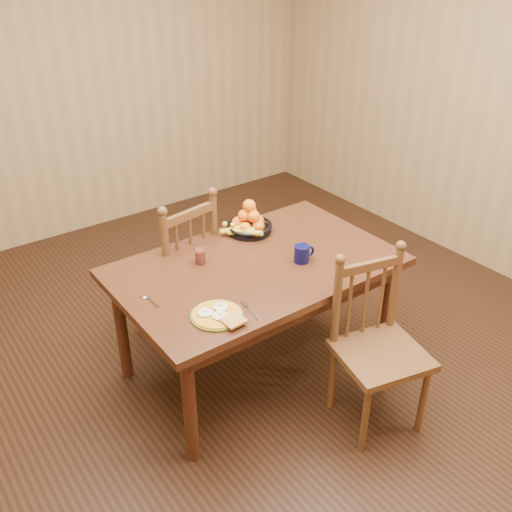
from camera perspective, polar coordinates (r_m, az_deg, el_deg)
room at (r=3.01m, az=0.00°, el=9.12°), size 4.52×5.02×2.72m
dining_table at (r=3.31m, az=0.00°, el=-2.02°), size 1.60×1.00×0.75m
chair_far at (r=3.73m, az=-7.87°, el=-1.29°), size 0.54×0.52×1.03m
chair_near at (r=3.15m, az=12.02°, el=-8.90°), size 0.53×0.52×0.98m
breakfast_plate at (r=2.83m, az=-3.86°, el=-5.89°), size 0.26×0.29×0.04m
fork at (r=2.88m, az=-0.60°, el=-5.33°), size 0.05×0.18×0.00m
spoon at (r=3.02m, az=-10.86°, el=-4.15°), size 0.04×0.16×0.01m
coffee_mug at (r=3.28m, az=4.66°, el=0.26°), size 0.13×0.09×0.10m
juice_glass at (r=3.27m, az=-5.60°, el=-0.05°), size 0.06×0.06×0.09m
fruit_bowl at (r=3.59m, az=-0.74°, el=3.33°), size 0.32×0.32×0.22m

